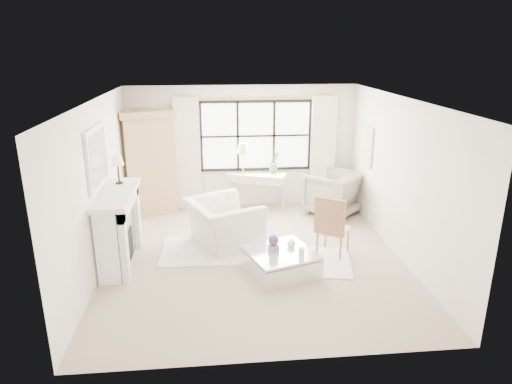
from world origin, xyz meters
TOP-DOWN VIEW (x-y plane):
  - floor at (0.00, 0.00)m, footprint 5.50×5.50m
  - ceiling at (0.00, 0.00)m, footprint 5.50×5.50m
  - wall_back at (0.00, 2.75)m, footprint 5.00×0.00m
  - wall_front at (0.00, -2.75)m, footprint 5.00×0.00m
  - wall_left at (-2.50, 0.00)m, footprint 0.00×5.50m
  - wall_right at (2.50, 0.00)m, footprint 0.00×5.50m
  - window_pane at (0.30, 2.73)m, footprint 2.40×0.02m
  - window_frame at (0.30, 2.72)m, footprint 2.50×0.04m
  - curtain_rod at (0.30, 2.67)m, footprint 3.30×0.04m
  - curtain_left at (-1.20, 2.65)m, footprint 0.55×0.10m
  - curtain_right at (1.80, 2.65)m, footprint 0.55×0.10m
  - fireplace at (-2.27, 0.00)m, footprint 0.58×1.66m
  - mirror_frame at (-2.47, 0.00)m, footprint 0.05×1.15m
  - mirror_glass at (-2.44, 0.00)m, footprint 0.02×1.00m
  - art_frame at (2.47, 1.70)m, footprint 0.04×0.62m
  - art_canvas at (2.45, 1.70)m, footprint 0.01×0.52m
  - mantel_lamp at (-2.26, 0.47)m, footprint 0.22×0.22m
  - armoire at (-2.03, 2.45)m, footprint 1.29×1.03m
  - console_table at (0.28, 2.51)m, footprint 1.38×0.88m
  - console_lamp at (-0.01, 2.52)m, footprint 0.28×0.28m
  - orchid_plant at (0.69, 2.51)m, footprint 0.31×0.27m
  - side_table at (0.13, 0.97)m, footprint 0.40×0.40m
  - rug_left at (-0.71, 0.33)m, footprint 1.85×1.34m
  - rug_right at (0.84, -0.27)m, footprint 1.72×1.43m
  - club_armchair at (-0.50, 0.58)m, footprint 1.54×1.62m
  - wingback_chair at (1.90, 1.99)m, footprint 1.43×1.43m
  - french_chair at (1.37, -0.04)m, footprint 0.67×0.67m
  - coffee_table at (0.36, -0.60)m, footprint 1.27×1.27m
  - planter_box at (0.25, -0.59)m, footprint 0.17×0.17m
  - planter_flowers at (0.25, -0.59)m, footprint 0.16×0.16m
  - pillar_candle at (0.67, -0.78)m, footprint 0.09×0.09m
  - coffee_vase at (0.56, -0.45)m, footprint 0.18×0.18m

SIDE VIEW (x-z plane):
  - floor at x=0.00m, z-range 0.00..0.00m
  - rug_right at x=0.84m, z-range 0.00..0.03m
  - rug_left at x=-0.71m, z-range 0.00..0.03m
  - coffee_table at x=0.36m, z-range -0.01..0.37m
  - french_chair at x=1.37m, z-range -0.23..0.85m
  - side_table at x=0.13m, z-range 0.08..0.58m
  - console_table at x=0.28m, z-range 0.00..0.80m
  - club_armchair at x=-0.50m, z-range 0.00..0.83m
  - planter_box at x=0.25m, z-range 0.38..0.49m
  - pillar_candle at x=0.67m, z-range 0.38..0.50m
  - coffee_vase at x=0.56m, z-range 0.38..0.53m
  - wingback_chair at x=1.90m, z-range 0.00..0.93m
  - planter_flowers at x=0.25m, z-range 0.49..0.65m
  - fireplace at x=-2.27m, z-range 0.02..1.28m
  - orchid_plant at x=0.69m, z-range 0.80..1.29m
  - armoire at x=-2.03m, z-range 0.02..2.26m
  - curtain_left at x=-1.20m, z-range 0.00..2.47m
  - curtain_right at x=1.80m, z-range 0.00..2.47m
  - wall_left at x=-2.50m, z-range -1.40..4.10m
  - wall_right at x=2.50m, z-range -1.40..4.10m
  - wall_back at x=0.00m, z-range -1.15..3.85m
  - wall_front at x=0.00m, z-range -1.15..3.85m
  - console_lamp at x=-0.01m, z-range 1.01..1.70m
  - art_frame at x=2.47m, z-range 1.14..1.96m
  - art_canvas at x=2.45m, z-range 1.19..1.91m
  - window_pane at x=0.30m, z-range 0.85..2.35m
  - window_frame at x=0.30m, z-range 0.85..2.35m
  - mantel_lamp at x=-2.26m, z-range 1.40..1.91m
  - mirror_frame at x=-2.47m, z-range 1.37..2.31m
  - mirror_glass at x=-2.44m, z-range 1.44..2.24m
  - curtain_rod at x=0.30m, z-range 2.45..2.49m
  - ceiling at x=0.00m, z-range 2.70..2.70m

